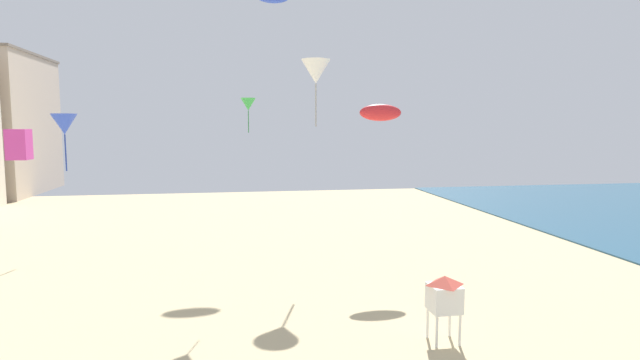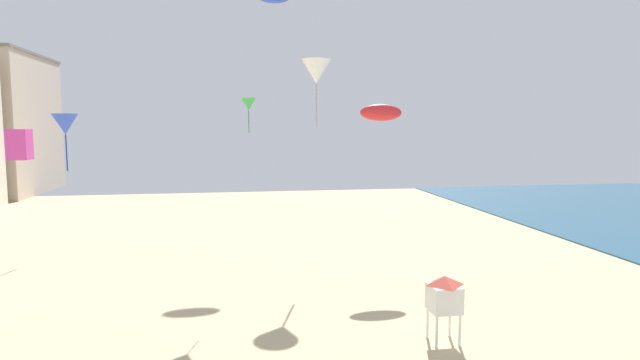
% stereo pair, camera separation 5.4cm
% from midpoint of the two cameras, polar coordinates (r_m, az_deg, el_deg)
% --- Properties ---
extents(lifeguard_stand, '(1.10, 1.10, 2.55)m').
position_cam_midpoint_polar(lifeguard_stand, '(20.18, 13.73, -12.26)').
color(lifeguard_stand, white).
rests_on(lifeguard_stand, ground).
extents(kite_green_delta, '(0.78, 0.78, 1.77)m').
position_cam_midpoint_polar(kite_green_delta, '(26.76, -7.89, 8.33)').
color(kite_green_delta, green).
extents(kite_red_parafoil_2, '(2.52, 0.70, 0.98)m').
position_cam_midpoint_polar(kite_red_parafoil_2, '(30.42, 6.84, 7.45)').
color(kite_red_parafoil_2, red).
extents(kite_white_delta, '(1.73, 1.73, 3.94)m').
position_cam_midpoint_polar(kite_white_delta, '(30.89, -0.36, 11.95)').
color(kite_white_delta, white).
extents(kite_blue_delta, '(1.65, 1.65, 3.75)m').
position_cam_midpoint_polar(kite_blue_delta, '(37.48, -26.45, 5.57)').
color(kite_blue_delta, blue).
extents(kite_magenta_box, '(0.80, 0.80, 1.25)m').
position_cam_midpoint_polar(kite_magenta_box, '(24.28, -30.39, 3.43)').
color(kite_magenta_box, '#DB3D9E').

